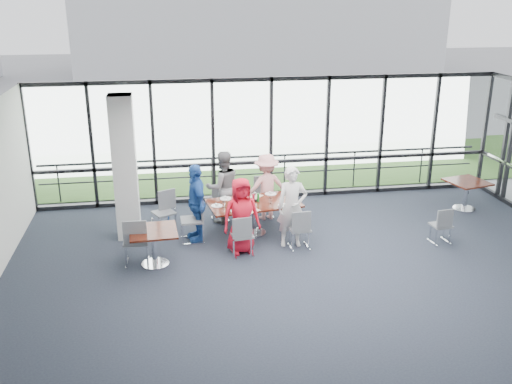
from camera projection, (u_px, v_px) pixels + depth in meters
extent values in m
cube|color=#1E2330|center=(320.00, 288.00, 10.63)|extent=(12.00, 10.00, 0.02)
cube|color=white|center=(327.00, 118.00, 9.57)|extent=(12.00, 10.00, 0.04)
cube|color=white|center=(271.00, 139.00, 14.75)|extent=(12.00, 0.10, 3.20)
cube|color=black|center=(508.00, 163.00, 14.69)|extent=(0.12, 1.60, 2.10)
cube|color=silver|center=(125.00, 168.00, 12.34)|extent=(0.50, 0.50, 3.20)
cube|color=gray|center=(244.00, 150.00, 19.94)|extent=(80.00, 70.00, 0.02)
cube|color=#355422|center=(253.00, 165.00, 18.07)|extent=(80.00, 5.00, 0.01)
cube|color=#BABBC1|center=(255.00, 25.00, 40.04)|extent=(24.00, 10.00, 6.00)
cylinder|color=#2D2D33|center=(266.00, 173.00, 15.68)|extent=(12.00, 0.06, 0.06)
cube|color=#33130F|center=(254.00, 203.00, 12.78)|extent=(2.16, 1.39, 0.04)
cylinder|color=silver|center=(254.00, 219.00, 12.90)|extent=(0.12, 0.12, 0.71)
cylinder|color=silver|center=(254.00, 232.00, 13.02)|extent=(0.56, 0.56, 0.03)
cube|color=#33130F|center=(153.00, 231.00, 11.28)|extent=(0.97, 0.97, 0.04)
cylinder|color=silver|center=(154.00, 248.00, 11.41)|extent=(0.12, 0.12, 0.71)
cube|color=#33130F|center=(467.00, 182.00, 14.22)|extent=(1.10, 1.10, 0.04)
cylinder|color=silver|center=(466.00, 196.00, 14.34)|extent=(0.12, 0.12, 0.71)
imported|color=red|center=(241.00, 216.00, 11.84)|extent=(0.87, 0.64, 1.63)
imported|color=silver|center=(292.00, 207.00, 12.13)|extent=(0.68, 0.52, 1.77)
imported|color=slate|center=(223.00, 187.00, 13.41)|extent=(0.94, 0.70, 1.74)
imported|color=pink|center=(266.00, 187.00, 13.62)|extent=(1.12, 0.70, 1.61)
imported|color=#2352A5|center=(196.00, 202.00, 12.44)|extent=(0.72, 1.10, 1.73)
cylinder|color=white|center=(237.00, 211.00, 12.26)|extent=(0.27, 0.27, 0.01)
cylinder|color=white|center=(283.00, 205.00, 12.58)|extent=(0.25, 0.25, 0.01)
cylinder|color=white|center=(226.00, 199.00, 12.98)|extent=(0.28, 0.28, 0.01)
cylinder|color=white|center=(271.00, 194.00, 13.29)|extent=(0.27, 0.27, 0.01)
cylinder|color=white|center=(217.00, 206.00, 12.54)|extent=(0.25, 0.25, 0.01)
cylinder|color=white|center=(248.00, 204.00, 12.50)|extent=(0.06, 0.06, 0.13)
cylinder|color=white|center=(270.00, 201.00, 12.68)|extent=(0.06, 0.06, 0.13)
cylinder|color=white|center=(255.00, 195.00, 13.04)|extent=(0.06, 0.06, 0.13)
cylinder|color=white|center=(224.00, 205.00, 12.44)|extent=(0.07, 0.07, 0.13)
cube|color=white|center=(253.00, 211.00, 12.28)|extent=(0.35, 0.33, 0.00)
cube|color=white|center=(293.00, 203.00, 12.74)|extent=(0.39, 0.35, 0.00)
cube|color=white|center=(256.00, 196.00, 13.15)|extent=(0.36, 0.37, 0.00)
cube|color=black|center=(255.00, 200.00, 12.83)|extent=(0.10, 0.07, 0.04)
cylinder|color=maroon|center=(253.00, 198.00, 12.80)|extent=(0.06, 0.06, 0.18)
cylinder|color=#157021|center=(258.00, 198.00, 12.77)|extent=(0.05, 0.05, 0.20)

